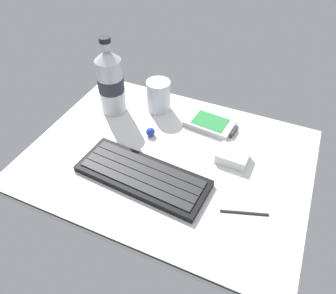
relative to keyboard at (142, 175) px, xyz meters
The scene contains 8 objects.
ground_plane 8.64cm from the keyboard, 73.75° to the left, with size 64.00×48.00×2.80cm.
keyboard is the anchor object (origin of this frame).
handheld_device 24.28cm from the keyboard, 71.14° to the left, with size 13.31×8.78×1.50cm.
juice_cup 25.51cm from the keyboard, 107.11° to the left, with size 6.40×6.40×8.50cm.
water_bottle 27.43cm from the keyboard, 134.28° to the left, with size 6.73×6.73×20.80cm.
charger_block 21.10cm from the keyboard, 39.15° to the left, with size 7.00×5.60×2.40cm, color white.
trackball_mouse 14.13cm from the keyboard, 109.17° to the left, with size 2.20×2.20×2.20cm, color #2338B2.
stylus_pen 22.58cm from the keyboard, ahead, with size 0.70×0.70×9.50cm, color #26262B.
Camera 1 is at (21.47, -48.23, 53.28)cm, focal length 34.36 mm.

